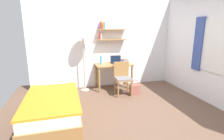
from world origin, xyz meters
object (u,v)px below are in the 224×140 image
object	(u,v)px
bed	(53,106)
laptop	(116,61)
desk_chair	(123,77)
water_bottle	(101,60)
book_stack	(125,61)
handbag	(135,89)
desk	(114,68)
standing_lamp	(83,36)

from	to	relation	value
bed	laptop	size ratio (longest dim) A/B	6.10
desk_chair	water_bottle	xyz separation A→B (m)	(-0.46, 0.54, 0.37)
water_bottle	book_stack	xyz separation A→B (m)	(0.72, 0.03, -0.07)
water_bottle	handbag	xyz separation A→B (m)	(0.76, -0.69, -0.70)
water_bottle	handbag	distance (m)	1.25
desk	book_stack	distance (m)	0.40
bed	water_bottle	size ratio (longest dim) A/B	8.25
bed	standing_lamp	size ratio (longest dim) A/B	1.15
bed	water_bottle	world-z (taller)	water_bottle
desk_chair	book_stack	bearing A→B (deg)	65.96
desk	book_stack	world-z (taller)	book_stack
desk	standing_lamp	world-z (taller)	standing_lamp
handbag	book_stack	bearing A→B (deg)	93.38
desk	desk_chair	distance (m)	0.54
book_stack	handbag	bearing A→B (deg)	-86.62
standing_lamp	bed	bearing A→B (deg)	-119.59
handbag	desk	bearing A→B (deg)	120.75
laptop	bed	bearing A→B (deg)	-140.26
desk_chair	laptop	bearing A→B (deg)	89.52
bed	laptop	world-z (taller)	laptop
handbag	standing_lamp	bearing A→B (deg)	150.72
book_stack	desk_chair	bearing A→B (deg)	-114.04
water_bottle	handbag	world-z (taller)	water_bottle
handbag	bed	bearing A→B (deg)	-161.62
desk	water_bottle	bearing A→B (deg)	176.02
bed	water_bottle	xyz separation A→B (m)	(1.26, 1.36, 0.61)
laptop	handbag	distance (m)	1.04
handbag	laptop	bearing A→B (deg)	110.98
water_bottle	book_stack	world-z (taller)	water_bottle
laptop	book_stack	size ratio (longest dim) A/B	1.36
water_bottle	book_stack	distance (m)	0.72
desk_chair	water_bottle	size ratio (longest dim) A/B	3.61
bed	desk	distance (m)	2.13
desk	handbag	world-z (taller)	desk
standing_lamp	book_stack	world-z (taller)	standing_lamp
standing_lamp	book_stack	bearing A→B (deg)	1.34
desk	standing_lamp	bearing A→B (deg)	178.18
desk_chair	water_bottle	distance (m)	0.80
laptop	handbag	bearing A→B (deg)	-69.02
laptop	book_stack	xyz separation A→B (m)	(0.25, -0.04, -0.00)
desk	standing_lamp	xyz separation A→B (m)	(-0.84, 0.03, 0.93)
bed	water_bottle	distance (m)	1.95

